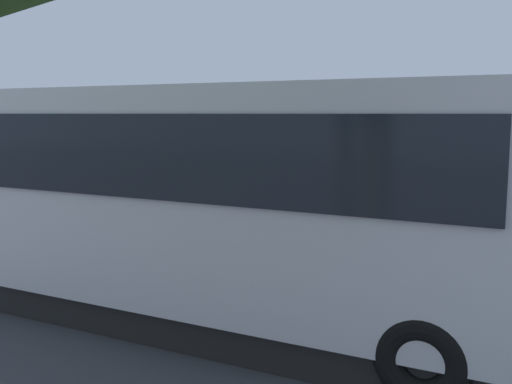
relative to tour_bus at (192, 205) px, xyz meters
The scene contains 14 objects.
ground_plane 5.88m from the tour_bus, 70.28° to the right, with size 80.00×80.00×0.00m, color #38383D.
tour_bus is the anchor object (origin of this frame).
spectator_far_left 3.11m from the tour_bus, 123.37° to the right, with size 0.57×0.39×1.69m.
spectator_left 2.79m from the tour_bus, 99.86° to the right, with size 0.58×0.35×1.75m.
spectator_centre 2.95m from the tour_bus, 72.15° to the right, with size 0.57×0.38×1.78m.
parked_motorcycle_silver 4.13m from the tour_bus, 152.37° to the right, with size 2.05×0.58×0.99m.
parked_motorcycle_dark 3.13m from the tour_bus, 47.16° to the right, with size 2.05×0.58×0.99m.
stunt_motorcycle 9.84m from the tour_bus, 58.20° to the right, with size 1.80×1.11×1.81m.
traffic_cone 8.31m from the tour_bus, 70.25° to the right, with size 0.34×0.34×0.63m.
bay_line_a 6.39m from the tour_bus, 120.04° to the right, with size 0.16×4.73×0.01m.
bay_line_b 5.60m from the tour_bus, 94.56° to the right, with size 0.15×3.97×0.01m.
bay_line_c 6.02m from the tour_bus, 67.27° to the right, with size 0.15×3.96×0.01m.
bay_line_d 7.43m from the tour_bus, 47.46° to the right, with size 0.15×4.33×0.01m.
bay_line_e 9.41m from the tour_bus, 35.22° to the right, with size 0.14×3.60×0.01m.
Camera 1 is at (-6.25, 12.21, 2.91)m, focal length 40.97 mm.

